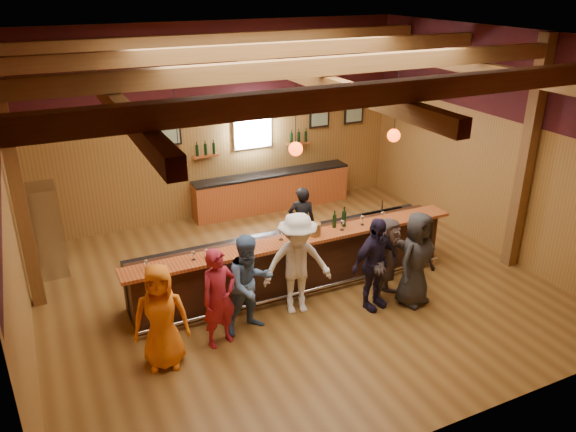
{
  "coord_description": "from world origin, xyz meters",
  "views": [
    {
      "loc": [
        -4.04,
        -8.19,
        5.4
      ],
      "look_at": [
        0.0,
        0.3,
        1.35
      ],
      "focal_mm": 35.0,
      "sensor_mm": 36.0,
      "label": 1
    }
  ],
  "objects_px": {
    "customer_redvest": "(219,298)",
    "customer_denim": "(250,284)",
    "stainless_fridge": "(43,231)",
    "customer_orange": "(161,317)",
    "bartender": "(302,222)",
    "bottle_a": "(334,221)",
    "customer_navy": "(374,264)",
    "customer_dark": "(416,259)",
    "customer_white": "(297,264)",
    "bar_counter": "(292,259)",
    "ice_bucket": "(315,229)",
    "back_bar_cabinet": "(272,191)",
    "customer_brown": "(387,258)"
  },
  "relations": [
    {
      "from": "customer_redvest",
      "to": "customer_denim",
      "type": "relative_size",
      "value": 0.97
    },
    {
      "from": "customer_redvest",
      "to": "stainless_fridge",
      "type": "bearing_deg",
      "value": 108.46
    },
    {
      "from": "customer_orange",
      "to": "bartender",
      "type": "height_order",
      "value": "customer_orange"
    },
    {
      "from": "bottle_a",
      "to": "customer_navy",
      "type": "bearing_deg",
      "value": -82.04
    },
    {
      "from": "customer_denim",
      "to": "customer_dark",
      "type": "bearing_deg",
      "value": -16.81
    },
    {
      "from": "customer_white",
      "to": "bar_counter",
      "type": "bearing_deg",
      "value": 81.11
    },
    {
      "from": "stainless_fridge",
      "to": "ice_bucket",
      "type": "relative_size",
      "value": 7.73
    },
    {
      "from": "customer_white",
      "to": "bottle_a",
      "type": "distance_m",
      "value": 1.32
    },
    {
      "from": "customer_redvest",
      "to": "customer_navy",
      "type": "height_order",
      "value": "customer_navy"
    },
    {
      "from": "bar_counter",
      "to": "back_bar_cabinet",
      "type": "height_order",
      "value": "bar_counter"
    },
    {
      "from": "back_bar_cabinet",
      "to": "customer_white",
      "type": "bearing_deg",
      "value": -108.79
    },
    {
      "from": "customer_denim",
      "to": "customer_white",
      "type": "relative_size",
      "value": 0.93
    },
    {
      "from": "stainless_fridge",
      "to": "customer_white",
      "type": "xyz_separation_m",
      "value": [
        3.79,
        -3.31,
        0.02
      ]
    },
    {
      "from": "customer_brown",
      "to": "stainless_fridge",
      "type": "bearing_deg",
      "value": 114.89
    },
    {
      "from": "customer_brown",
      "to": "back_bar_cabinet",
      "type": "bearing_deg",
      "value": 59.89
    },
    {
      "from": "customer_denim",
      "to": "customer_brown",
      "type": "distance_m",
      "value": 2.59
    },
    {
      "from": "customer_dark",
      "to": "ice_bucket",
      "type": "height_order",
      "value": "customer_dark"
    },
    {
      "from": "customer_redvest",
      "to": "bottle_a",
      "type": "relative_size",
      "value": 4.98
    },
    {
      "from": "bar_counter",
      "to": "back_bar_cabinet",
      "type": "relative_size",
      "value": 1.57
    },
    {
      "from": "customer_redvest",
      "to": "bottle_a",
      "type": "bearing_deg",
      "value": 6.78
    },
    {
      "from": "back_bar_cabinet",
      "to": "customer_white",
      "type": "height_order",
      "value": "customer_white"
    },
    {
      "from": "bar_counter",
      "to": "ice_bucket",
      "type": "bearing_deg",
      "value": -50.39
    },
    {
      "from": "customer_redvest",
      "to": "customer_denim",
      "type": "distance_m",
      "value": 0.59
    },
    {
      "from": "stainless_fridge",
      "to": "customer_white",
      "type": "relative_size",
      "value": 0.98
    },
    {
      "from": "bar_counter",
      "to": "stainless_fridge",
      "type": "height_order",
      "value": "stainless_fridge"
    },
    {
      "from": "customer_navy",
      "to": "ice_bucket",
      "type": "relative_size",
      "value": 7.27
    },
    {
      "from": "customer_redvest",
      "to": "customer_brown",
      "type": "bearing_deg",
      "value": -12.94
    },
    {
      "from": "customer_orange",
      "to": "stainless_fridge",
      "type": "bearing_deg",
      "value": 125.06
    },
    {
      "from": "bar_counter",
      "to": "customer_brown",
      "type": "distance_m",
      "value": 1.75
    },
    {
      "from": "stainless_fridge",
      "to": "bottle_a",
      "type": "xyz_separation_m",
      "value": [
        4.89,
        -2.64,
        0.34
      ]
    },
    {
      "from": "back_bar_cabinet",
      "to": "customer_orange",
      "type": "bearing_deg",
      "value": -128.91
    },
    {
      "from": "back_bar_cabinet",
      "to": "ice_bucket",
      "type": "distance_m",
      "value": 4.08
    },
    {
      "from": "customer_dark",
      "to": "customer_white",
      "type": "bearing_deg",
      "value": 145.54
    },
    {
      "from": "customer_orange",
      "to": "bottle_a",
      "type": "relative_size",
      "value": 5.03
    },
    {
      "from": "customer_white",
      "to": "bartender",
      "type": "xyz_separation_m",
      "value": [
        1.0,
        1.82,
        -0.15
      ]
    },
    {
      "from": "bar_counter",
      "to": "customer_redvest",
      "type": "distance_m",
      "value": 2.19
    },
    {
      "from": "customer_redvest",
      "to": "bartender",
      "type": "relative_size",
      "value": 1.08
    },
    {
      "from": "customer_white",
      "to": "bottle_a",
      "type": "bearing_deg",
      "value": 43.18
    },
    {
      "from": "back_bar_cabinet",
      "to": "bar_counter",
      "type": "bearing_deg",
      "value": -108.34
    },
    {
      "from": "customer_orange",
      "to": "customer_navy",
      "type": "height_order",
      "value": "customer_navy"
    },
    {
      "from": "bar_counter",
      "to": "customer_white",
      "type": "height_order",
      "value": "customer_white"
    },
    {
      "from": "customer_dark",
      "to": "ice_bucket",
      "type": "bearing_deg",
      "value": 123.53
    },
    {
      "from": "stainless_fridge",
      "to": "bar_counter",
      "type": "bearing_deg",
      "value": -30.76
    },
    {
      "from": "back_bar_cabinet",
      "to": "ice_bucket",
      "type": "xyz_separation_m",
      "value": [
        -0.9,
        -3.91,
        0.75
      ]
    },
    {
      "from": "bartender",
      "to": "customer_denim",
      "type": "bearing_deg",
      "value": 67.36
    },
    {
      "from": "customer_white",
      "to": "bartender",
      "type": "distance_m",
      "value": 2.08
    },
    {
      "from": "ice_bucket",
      "to": "customer_white",
      "type": "bearing_deg",
      "value": -139.47
    },
    {
      "from": "customer_redvest",
      "to": "customer_dark",
      "type": "bearing_deg",
      "value": -19.29
    },
    {
      "from": "stainless_fridge",
      "to": "bartender",
      "type": "bearing_deg",
      "value": -17.24
    },
    {
      "from": "customer_navy",
      "to": "bar_counter",
      "type": "bearing_deg",
      "value": 113.18
    }
  ]
}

